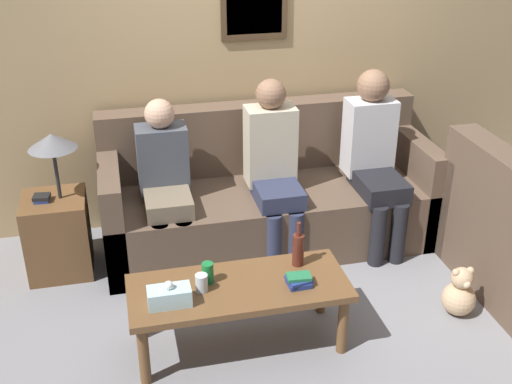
% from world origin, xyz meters
% --- Properties ---
extents(ground_plane, '(16.00, 16.00, 0.00)m').
position_xyz_m(ground_plane, '(0.00, 0.00, 0.00)').
color(ground_plane, gray).
extents(wall_back, '(9.00, 0.08, 2.60)m').
position_xyz_m(wall_back, '(0.00, 0.99, 1.30)').
color(wall_back, tan).
rests_on(wall_back, ground_plane).
extents(couch_main, '(2.36, 0.88, 0.96)m').
position_xyz_m(couch_main, '(0.00, 0.53, 0.33)').
color(couch_main, brown).
rests_on(couch_main, ground_plane).
extents(coffee_table, '(1.23, 0.50, 0.41)m').
position_xyz_m(coffee_table, '(-0.45, -0.63, 0.36)').
color(coffee_table, brown).
rests_on(coffee_table, ground_plane).
extents(side_table_with_lamp, '(0.42, 0.42, 1.00)m').
position_xyz_m(side_table_with_lamp, '(-1.48, 0.42, 0.34)').
color(side_table_with_lamp, brown).
rests_on(side_table_with_lamp, ground_plane).
extents(wine_bottle, '(0.07, 0.07, 0.28)m').
position_xyz_m(wine_bottle, '(-0.07, -0.50, 0.52)').
color(wine_bottle, '#562319').
rests_on(wine_bottle, coffee_table).
extents(drinking_glass, '(0.07, 0.07, 0.10)m').
position_xyz_m(drinking_glass, '(-0.66, -0.63, 0.46)').
color(drinking_glass, silver).
rests_on(drinking_glass, coffee_table).
extents(book_stack, '(0.15, 0.13, 0.06)m').
position_xyz_m(book_stack, '(-0.13, -0.70, 0.44)').
color(book_stack, navy).
rests_on(book_stack, coffee_table).
extents(soda_can, '(0.07, 0.07, 0.12)m').
position_xyz_m(soda_can, '(-0.61, -0.56, 0.47)').
color(soda_can, '#197A38').
rests_on(soda_can, coffee_table).
extents(tissue_box, '(0.23, 0.12, 0.15)m').
position_xyz_m(tissue_box, '(-0.84, -0.72, 0.47)').
color(tissue_box, silver).
rests_on(tissue_box, coffee_table).
extents(person_left, '(0.34, 0.59, 1.15)m').
position_xyz_m(person_left, '(-0.74, 0.39, 0.63)').
color(person_left, '#756651').
rests_on(person_left, ground_plane).
extents(person_middle, '(0.34, 0.57, 1.25)m').
position_xyz_m(person_middle, '(0.00, 0.36, 0.68)').
color(person_middle, '#2D334C').
rests_on(person_middle, ground_plane).
extents(person_right, '(0.34, 0.64, 1.26)m').
position_xyz_m(person_right, '(0.73, 0.35, 0.69)').
color(person_right, black).
rests_on(person_right, ground_plane).
extents(teddy_bear, '(0.21, 0.21, 0.33)m').
position_xyz_m(teddy_bear, '(0.93, -0.65, 0.14)').
color(teddy_bear, tan).
rests_on(teddy_bear, ground_plane).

